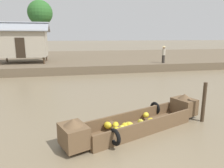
{
  "coord_description": "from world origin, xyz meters",
  "views": [
    {
      "loc": [
        -1.42,
        -2.52,
        3.26
      ],
      "look_at": [
        0.52,
        6.43,
        1.18
      ],
      "focal_mm": 33.85,
      "sensor_mm": 36.0,
      "label": 1
    }
  ],
  "objects_px": {
    "banana_boat": "(137,121)",
    "stilt_house_mid_left": "(23,42)",
    "palm_tree_near": "(40,13)",
    "vendor_person": "(164,53)",
    "mooring_post": "(204,102)"
  },
  "relations": [
    {
      "from": "banana_boat",
      "to": "stilt_house_mid_left",
      "type": "bearing_deg",
      "value": 112.27
    },
    {
      "from": "palm_tree_near",
      "to": "vendor_person",
      "type": "relative_size",
      "value": 3.87
    },
    {
      "from": "palm_tree_near",
      "to": "mooring_post",
      "type": "height_order",
      "value": "palm_tree_near"
    },
    {
      "from": "stilt_house_mid_left",
      "to": "palm_tree_near",
      "type": "bearing_deg",
      "value": 68.87
    },
    {
      "from": "stilt_house_mid_left",
      "to": "vendor_person",
      "type": "height_order",
      "value": "stilt_house_mid_left"
    },
    {
      "from": "stilt_house_mid_left",
      "to": "mooring_post",
      "type": "height_order",
      "value": "stilt_house_mid_left"
    },
    {
      "from": "banana_boat",
      "to": "stilt_house_mid_left",
      "type": "distance_m",
      "value": 16.83
    },
    {
      "from": "mooring_post",
      "to": "banana_boat",
      "type": "bearing_deg",
      "value": -175.03
    },
    {
      "from": "vendor_person",
      "to": "stilt_house_mid_left",
      "type": "bearing_deg",
      "value": 166.67
    },
    {
      "from": "stilt_house_mid_left",
      "to": "palm_tree_near",
      "type": "distance_m",
      "value": 4.95
    },
    {
      "from": "palm_tree_near",
      "to": "mooring_post",
      "type": "relative_size",
      "value": 4.12
    },
    {
      "from": "banana_boat",
      "to": "palm_tree_near",
      "type": "bearing_deg",
      "value": 104.51
    },
    {
      "from": "banana_boat",
      "to": "mooring_post",
      "type": "relative_size",
      "value": 3.54
    },
    {
      "from": "banana_boat",
      "to": "vendor_person",
      "type": "bearing_deg",
      "value": 60.95
    },
    {
      "from": "banana_boat",
      "to": "vendor_person",
      "type": "distance_m",
      "value": 14.14
    }
  ]
}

